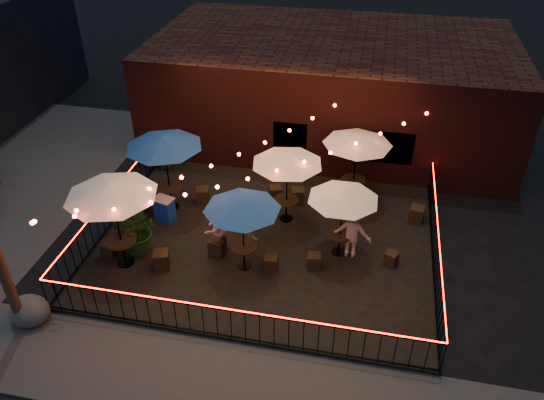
{
  "coord_description": "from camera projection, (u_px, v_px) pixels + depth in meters",
  "views": [
    {
      "loc": [
        2.79,
        -10.48,
        10.48
      ],
      "look_at": [
        0.08,
        2.53,
        1.29
      ],
      "focal_mm": 35.0,
      "sensor_mm": 36.0,
      "label": 1
    }
  ],
  "objects": [
    {
      "name": "ground",
      "position": [
        251.0,
        288.0,
        14.87
      ],
      "size": [
        110.0,
        110.0,
        0.0
      ],
      "primitive_type": "plane",
      "color": "black",
      "rests_on": "ground"
    },
    {
      "name": "patio",
      "position": [
        266.0,
        241.0,
        16.43
      ],
      "size": [
        10.0,
        8.0,
        0.15
      ],
      "primitive_type": "cube",
      "color": "black",
      "rests_on": "ground"
    },
    {
      "name": "sidewalk",
      "position": [
        218.0,
        384.0,
        12.23
      ],
      "size": [
        18.0,
        2.5,
        0.05
      ],
      "primitive_type": "cube",
      "color": "#3D3A38",
      "rests_on": "ground"
    },
    {
      "name": "brick_building",
      "position": [
        331.0,
        87.0,
        21.61
      ],
      "size": [
        14.0,
        8.0,
        4.0
      ],
      "color": "#33100E",
      "rests_on": "ground"
    },
    {
      "name": "fence_front",
      "position": [
        231.0,
        324.0,
        12.88
      ],
      "size": [
        10.0,
        0.04,
        1.04
      ],
      "color": "black",
      "rests_on": "patio"
    },
    {
      "name": "fence_left",
      "position": [
        113.0,
        207.0,
        16.94
      ],
      "size": [
        0.04,
        8.0,
        1.04
      ],
      "rotation": [
        0.0,
        0.0,
        1.57
      ],
      "color": "black",
      "rests_on": "patio"
    },
    {
      "name": "fence_right",
      "position": [
        435.0,
        248.0,
        15.26
      ],
      "size": [
        0.04,
        8.0,
        1.04
      ],
      "rotation": [
        0.0,
        0.0,
        1.57
      ],
      "color": "black",
      "rests_on": "patio"
    },
    {
      "name": "festoon_lights",
      "position": [
        228.0,
        176.0,
        14.97
      ],
      "size": [
        10.02,
        8.72,
        1.32
      ],
      "color": "#FF3826",
      "rests_on": "ground"
    },
    {
      "name": "cafe_table_0",
      "position": [
        111.0,
        191.0,
        14.06
      ],
      "size": [
        2.81,
        2.81,
        2.78
      ],
      "rotation": [
        0.0,
        0.0,
        -0.12
      ],
      "color": "black",
      "rests_on": "patio"
    },
    {
      "name": "cafe_table_1",
      "position": [
        164.0,
        142.0,
        16.43
      ],
      "size": [
        2.48,
        2.48,
        2.7
      ],
      "rotation": [
        0.0,
        0.0,
        -0.01
      ],
      "color": "black",
      "rests_on": "patio"
    },
    {
      "name": "cafe_table_2",
      "position": [
        242.0,
        205.0,
        14.18
      ],
      "size": [
        2.72,
        2.72,
        2.35
      ],
      "rotation": [
        0.0,
        0.0,
        0.34
      ],
      "color": "black",
      "rests_on": "patio"
    },
    {
      "name": "cafe_table_3",
      "position": [
        287.0,
        160.0,
        16.01
      ],
      "size": [
        2.63,
        2.63,
        2.44
      ],
      "rotation": [
        0.0,
        0.0,
        -0.21
      ],
      "color": "black",
      "rests_on": "patio"
    },
    {
      "name": "cafe_table_4",
      "position": [
        343.0,
        195.0,
        14.72
      ],
      "size": [
        2.68,
        2.68,
        2.26
      ],
      "rotation": [
        0.0,
        0.0,
        0.4
      ],
      "color": "black",
      "rests_on": "patio"
    },
    {
      "name": "cafe_table_5",
      "position": [
        358.0,
        140.0,
        16.94
      ],
      "size": [
        2.39,
        2.39,
        2.49
      ],
      "rotation": [
        0.0,
        0.0,
        0.06
      ],
      "color": "black",
      "rests_on": "patio"
    },
    {
      "name": "bistro_chair_0",
      "position": [
        108.0,
        249.0,
        15.7
      ],
      "size": [
        0.41,
        0.41,
        0.43
      ],
      "primitive_type": "cube",
      "rotation": [
        0.0,
        0.0,
        0.15
      ],
      "color": "black",
      "rests_on": "patio"
    },
    {
      "name": "bistro_chair_1",
      "position": [
        162.0,
        260.0,
        15.23
      ],
      "size": [
        0.55,
        0.55,
        0.52
      ],
      "primitive_type": "cube",
      "rotation": [
        0.0,
        0.0,
        3.45
      ],
      "color": "black",
      "rests_on": "patio"
    },
    {
      "name": "bistro_chair_2",
      "position": [
        144.0,
        194.0,
        17.98
      ],
      "size": [
        0.46,
        0.46,
        0.52
      ],
      "primitive_type": "cube",
      "rotation": [
        0.0,
        0.0,
        -0.05
      ],
      "color": "black",
      "rests_on": "patio"
    },
    {
      "name": "bistro_chair_3",
      "position": [
        203.0,
        195.0,
        17.97
      ],
      "size": [
        0.52,
        0.52,
        0.5
      ],
      "primitive_type": "cube",
      "rotation": [
        0.0,
        0.0,
        3.41
      ],
      "color": "black",
      "rests_on": "patio"
    },
    {
      "name": "bistro_chair_4",
      "position": [
        217.0,
        247.0,
        15.71
      ],
      "size": [
        0.49,
        0.49,
        0.51
      ],
      "primitive_type": "cube",
      "rotation": [
        0.0,
        0.0,
        -0.13
      ],
      "color": "black",
      "rests_on": "patio"
    },
    {
      "name": "bistro_chair_5",
      "position": [
        271.0,
        263.0,
        15.15
      ],
      "size": [
        0.39,
        0.39,
        0.45
      ],
      "primitive_type": "cube",
      "rotation": [
        0.0,
        0.0,
        3.18
      ],
      "color": "black",
      "rests_on": "patio"
    },
    {
      "name": "bistro_chair_6",
      "position": [
        276.0,
        193.0,
        18.08
      ],
      "size": [
        0.53,
        0.53,
        0.49
      ],
      "primitive_type": "cube",
      "rotation": [
        0.0,
        0.0,
        0.34
      ],
      "color": "black",
      "rests_on": "patio"
    },
    {
      "name": "bistro_chair_7",
      "position": [
        297.0,
        196.0,
        17.95
      ],
      "size": [
        0.5,
        0.5,
        0.5
      ],
      "primitive_type": "cube",
      "rotation": [
        0.0,
        0.0,
        3.36
      ],
      "color": "black",
      "rests_on": "patio"
    },
    {
      "name": "bistro_chair_8",
      "position": [
        314.0,
        261.0,
        15.23
      ],
      "size": [
        0.42,
        0.42,
        0.45
      ],
      "primitive_type": "cube",
      "rotation": [
        0.0,
        0.0,
        0.1
      ],
      "color": "black",
      "rests_on": "patio"
    },
    {
      "name": "bistro_chair_9",
      "position": [
        391.0,
        258.0,
        15.37
      ],
      "size": [
        0.44,
        0.44,
        0.4
      ],
      "primitive_type": "cube",
      "rotation": [
        0.0,
        0.0,
        2.74
      ],
      "color": "black",
      "rests_on": "patio"
    },
    {
      "name": "bistro_chair_10",
      "position": [
        357.0,
        199.0,
        17.87
      ],
      "size": [
        0.46,
        0.46,
        0.41
      ],
      "primitive_type": "cube",
      "rotation": [
        0.0,
        0.0,
        -0.42
      ],
      "color": "black",
      "rests_on": "patio"
    },
    {
      "name": "bistro_chair_11",
      "position": [
        417.0,
        214.0,
        17.06
      ],
      "size": [
        0.5,
        0.5,
        0.5
      ],
      "primitive_type": "cube",
      "rotation": [
        0.0,
        0.0,
        2.95
      ],
      "color": "black",
      "rests_on": "patio"
    },
    {
      "name": "patron_a",
      "position": [
        252.0,
        221.0,
        15.83
      ],
      "size": [
        0.44,
        0.63,
        1.64
      ],
      "primitive_type": "imported",
      "rotation": [
        0.0,
        0.0,
        1.49
      ],
      "color": "tan",
      "rests_on": "patio"
    },
    {
      "name": "patron_b",
      "position": [
        215.0,
        228.0,
        15.45
      ],
      "size": [
        0.92,
        1.02,
        1.74
      ],
      "primitive_type": "imported",
      "rotation": [
        0.0,
        0.0,
        -1.93
      ],
      "color": "tan",
      "rests_on": "patio"
    },
    {
      "name": "patron_c",
      "position": [
        353.0,
        231.0,
        15.32
      ],
      "size": [
        1.21,
        0.81,
        1.75
      ],
      "primitive_type": "imported",
      "rotation": [
        0.0,
        0.0,
        2.99
      ],
      "color": "tan",
      "rests_on": "patio"
    },
    {
      "name": "potted_shrub_a",
      "position": [
        139.0,
        231.0,
        15.53
      ],
      "size": [
        1.41,
        1.24,
        1.5
      ],
      "primitive_type": "imported",
      "rotation": [
        0.0,
        0.0,
        -0.05
      ],
      "color": "#0B360C",
      "rests_on": "patio"
    },
    {
      "name": "potted_shrub_b",
      "position": [
        138.0,
        197.0,
        17.17
      ],
      "size": [
        0.85,
        0.77,
        1.28
      ],
      "primitive_type": "imported",
      "rotation": [
        0.0,
        0.0,
        -0.35
      ],
      "color": "#10340D",
      "rests_on": "patio"
    },
    {
      "name": "potted_shrub_c",
      "position": [
        164.0,
        153.0,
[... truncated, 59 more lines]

